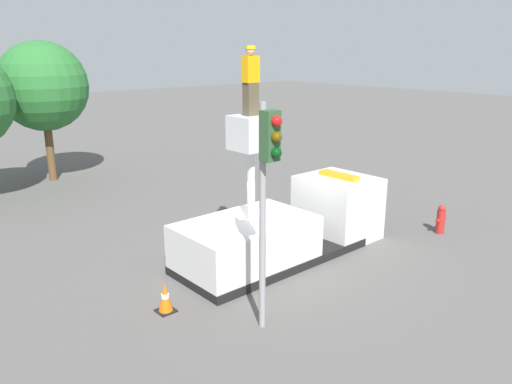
{
  "coord_description": "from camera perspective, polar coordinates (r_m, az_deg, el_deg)",
  "views": [
    {
      "loc": [
        -9.25,
        -9.86,
        5.94
      ],
      "look_at": [
        -1.74,
        -1.27,
        2.65
      ],
      "focal_mm": 35.0,
      "sensor_mm": 36.0,
      "label": 1
    }
  ],
  "objects": [
    {
      "name": "bucket_truck",
      "position": [
        14.8,
        3.4,
        -4.12
      ],
      "size": [
        6.81,
        2.37,
        4.27
      ],
      "color": "black",
      "rests_on": "ground"
    },
    {
      "name": "traffic_light_pole",
      "position": [
        10.04,
        1.33,
        2.04
      ],
      "size": [
        0.34,
        0.57,
        4.95
      ],
      "color": "gray",
      "rests_on": "ground"
    },
    {
      "name": "worker",
      "position": [
        13.01,
        -0.62,
        12.58
      ],
      "size": [
        0.4,
        0.26,
        1.75
      ],
      "color": "brown",
      "rests_on": "bucket_truck"
    },
    {
      "name": "fire_hydrant",
      "position": [
        17.69,
        20.37,
        -2.96
      ],
      "size": [
        0.52,
        0.28,
        0.98
      ],
      "color": "#B2231E",
      "rests_on": "ground"
    },
    {
      "name": "tree_left_bg",
      "position": [
        24.69,
        -23.19,
        11.02
      ],
      "size": [
        3.99,
        3.99,
        6.33
      ],
      "color": "brown",
      "rests_on": "ground"
    },
    {
      "name": "ground_plane",
      "position": [
        14.77,
        1.86,
        -7.67
      ],
      "size": [
        120.0,
        120.0,
        0.0
      ],
      "primitive_type": "plane",
      "color": "#565451"
    },
    {
      "name": "traffic_cone_rear",
      "position": [
        12.07,
        -10.34,
        -11.83
      ],
      "size": [
        0.42,
        0.42,
        0.72
      ],
      "color": "black",
      "rests_on": "ground"
    }
  ]
}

